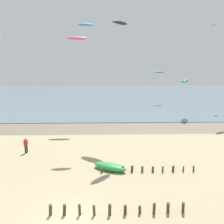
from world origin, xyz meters
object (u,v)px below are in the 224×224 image
at_px(person_by_waterline, 26,145).
at_px(kite_aloft_2, 120,23).
at_px(grounded_kite, 110,167).
at_px(kite_aloft_8, 159,72).
at_px(kite_aloft_6, 86,25).
at_px(kite_aloft_1, 78,38).
at_px(kite_aloft_0, 214,25).
at_px(kite_aloft_10, 185,81).

bearing_deg(person_by_waterline, kite_aloft_2, 7.77).
height_order(grounded_kite, kite_aloft_8, kite_aloft_8).
bearing_deg(person_by_waterline, kite_aloft_6, 27.93).
bearing_deg(kite_aloft_1, kite_aloft_0, -151.73).
height_order(kite_aloft_1, kite_aloft_6, kite_aloft_6).
relative_size(grounded_kite, kite_aloft_10, 0.90).
distance_m(grounded_kite, kite_aloft_6, 16.19).
bearing_deg(kite_aloft_6, person_by_waterline, 23.73).
distance_m(grounded_kite, kite_aloft_1, 21.76).
relative_size(person_by_waterline, kite_aloft_1, 0.58).
bearing_deg(kite_aloft_2, person_by_waterline, 139.86).
height_order(kite_aloft_2, kite_aloft_6, kite_aloft_2).
xyz_separation_m(person_by_waterline, kite_aloft_0, (32.19, 27.54, 17.10)).
bearing_deg(kite_aloft_0, kite_aloft_1, 126.62).
distance_m(kite_aloft_2, kite_aloft_6, 4.29).
bearing_deg(kite_aloft_0, grounded_kite, 151.74).
xyz_separation_m(kite_aloft_0, kite_aloft_6, (-25.51, -23.99, -3.92)).
height_order(kite_aloft_2, kite_aloft_10, kite_aloft_2).
relative_size(grounded_kite, kite_aloft_0, 1.75).
bearing_deg(kite_aloft_8, person_by_waterline, 33.37).
bearing_deg(grounded_kite, kite_aloft_1, -47.86).
distance_m(grounded_kite, kite_aloft_8, 40.44).
bearing_deg(kite_aloft_8, kite_aloft_10, 71.70).
relative_size(kite_aloft_2, kite_aloft_6, 1.24).
height_order(person_by_waterline, kite_aloft_2, kite_aloft_2).
relative_size(kite_aloft_0, kite_aloft_6, 0.97).
bearing_deg(person_by_waterline, grounded_kite, -26.45).
bearing_deg(kite_aloft_6, kite_aloft_8, -121.82).
bearing_deg(kite_aloft_6, kite_aloft_1, -81.16).
xyz_separation_m(kite_aloft_8, kite_aloft_10, (1.23, -15.49, -1.06)).
height_order(kite_aloft_1, kite_aloft_2, kite_aloft_2).
height_order(grounded_kite, kite_aloft_6, kite_aloft_6).
distance_m(kite_aloft_2, kite_aloft_8, 34.26).
xyz_separation_m(grounded_kite, kite_aloft_1, (-4.51, 16.69, 13.21)).
relative_size(kite_aloft_0, kite_aloft_8, 0.64).
distance_m(kite_aloft_0, kite_aloft_2, 34.24).
bearing_deg(kite_aloft_1, person_by_waterline, 67.79).
bearing_deg(kite_aloft_1, kite_aloft_6, 102.03).
distance_m(kite_aloft_1, kite_aloft_6, 8.82).
height_order(grounded_kite, kite_aloft_1, kite_aloft_1).
relative_size(kite_aloft_2, kite_aloft_10, 0.66).
bearing_deg(kite_aloft_8, kite_aloft_6, 39.55).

